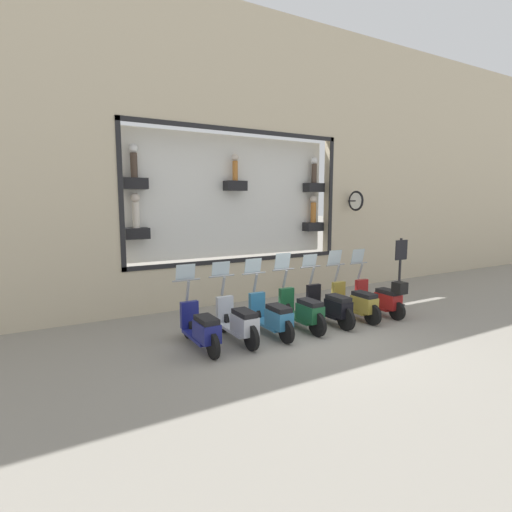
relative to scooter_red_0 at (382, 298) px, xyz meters
The scene contains 10 objects.
ground_plane 2.52m from the scooter_red_0, 98.57° to the left, with size 120.00×120.00×0.00m, color gray.
building_facade 5.49m from the scooter_red_0, 37.07° to the left, with size 1.25×36.00×8.17m.
scooter_red_0 is the anchor object (origin of this frame).
scooter_olive_1 0.82m from the scooter_red_0, 85.21° to the left, with size 1.80×0.60×1.63m.
scooter_black_2 1.63m from the scooter_red_0, 87.57° to the left, with size 1.81×0.60×1.58m.
scooter_green_3 2.45m from the scooter_red_0, 88.32° to the left, with size 1.80×0.61×1.66m.
scooter_teal_4 3.26m from the scooter_red_0, 88.83° to the left, with size 1.80×0.60×1.59m.
scooter_silver_5 4.08m from the scooter_red_0, 89.05° to the left, with size 1.80×0.60×1.58m.
scooter_navy_6 4.89m from the scooter_red_0, 89.23° to the left, with size 1.80×0.61×1.58m.
shop_sign_post 1.42m from the scooter_red_0, 68.28° to the right, with size 0.36×0.45×1.88m.
Camera 1 is at (-6.63, 5.28, 2.87)m, focal length 28.00 mm.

